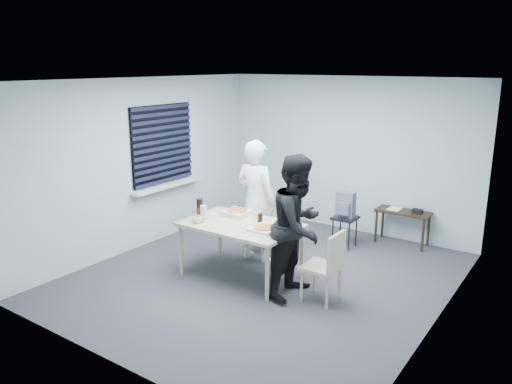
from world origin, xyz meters
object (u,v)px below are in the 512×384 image
Objects in this scene: chair_right at (328,262)px; side_table at (403,216)px; dining_table at (241,228)px; backpack at (345,205)px; mug_b at (256,215)px; person_black at (298,226)px; stool at (345,223)px; soda_bottle at (200,210)px; mug_a at (197,219)px; person_white at (256,201)px; chair_far at (269,217)px.

chair_right is 2.48m from side_table.
dining_table reaches higher than side_table.
backpack is at bearing 109.07° from chair_right.
mug_b is (-0.63, -1.50, 0.11)m from backpack.
dining_table is 1.92m from backpack.
person_black is 1.93m from stool.
dining_table is 1.71× the size of chair_right.
soda_bottle is (-1.24, -1.97, 0.20)m from backpack.
person_black is at bearing 179.71° from chair_right.
mug_b is at bearing 48.56° from mug_a.
person_white is 1.56m from stool.
stool is at bearing 67.25° from mug_b.
person_black is 14.39× the size of mug_a.
person_white reaches higher than mug_b.
dining_table is 1.84× the size of side_table.
dining_table reaches higher than stool.
backpack is at bearing 6.77° from person_black.
mug_b is (-0.85, 0.34, -0.10)m from person_black.
mug_a is (-0.23, -1.38, 0.28)m from chair_far.
chair_right is 1.66m from person_white.
side_table is (1.55, 1.83, -0.41)m from person_white.
chair_far is 1.34m from soda_bottle.
soda_bottle is (-0.39, -0.77, -0.00)m from person_white.
chair_far is 2.27× the size of backpack.
stool is 1.69× the size of soda_bottle.
person_white is 2.44m from side_table.
chair_right reaches higher than stool.
side_table is 3.33m from mug_a.
side_table is at bearing 26.23° from backpack.
chair_right is at bearing -1.60° from dining_table.
stool is (-0.64, 1.85, -0.13)m from chair_right.
person_black is (-0.42, 0.00, 0.37)m from chair_right.
chair_far is 8.90× the size of mug_b.
person_white is at bearing 59.08° from person_black.
chair_far is 1.81× the size of stool.
person_white is at bearing -130.25° from side_table.
soda_bottle reaches higher than chair_far.
dining_table is 1.96m from stool.
dining_table is 0.86× the size of person_black.
chair_right is at bearing -86.93° from backpack.
person_black is 1.86m from backpack.
person_white is at bearing -79.55° from chair_far.
side_table is 1.68× the size of stool.
soda_bottle reaches higher than chair_right.
person_black is (1.07, -0.64, 0.00)m from person_white.
person_white and person_black have the same top height.
soda_bottle is at bearing -175.95° from chair_right.
person_black is at bearing -101.06° from side_table.
person_black is 6.09× the size of soda_bottle.
stool is 0.30m from backpack.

